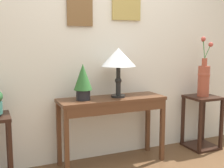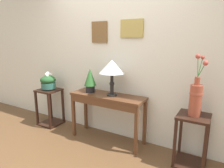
# 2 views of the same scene
# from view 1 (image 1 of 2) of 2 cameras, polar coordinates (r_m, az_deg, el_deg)

# --- Properties ---
(back_wall_with_art) EXTENTS (9.00, 0.13, 2.80)m
(back_wall_with_art) POSITION_cam_1_polar(r_m,az_deg,el_deg) (3.37, -1.72, 9.10)
(back_wall_with_art) COLOR silver
(back_wall_with_art) RESTS_ON ground
(console_table) EXTENTS (1.18, 0.39, 0.75)m
(console_table) POSITION_cam_1_polar(r_m,az_deg,el_deg) (3.16, 0.12, -4.78)
(console_table) COLOR #56331E
(console_table) RESTS_ON ground
(table_lamp) EXTENTS (0.38, 0.38, 0.54)m
(table_lamp) POSITION_cam_1_polar(r_m,az_deg,el_deg) (3.14, 1.26, 4.97)
(table_lamp) COLOR black
(table_lamp) RESTS_ON console_table
(potted_plant_on_console) EXTENTS (0.19, 0.19, 0.38)m
(potted_plant_on_console) POSITION_cam_1_polar(r_m,az_deg,el_deg) (3.02, -5.75, 0.73)
(potted_plant_on_console) COLOR black
(potted_plant_on_console) RESTS_ON console_table
(pedestal_stand_right) EXTENTS (0.38, 0.38, 0.68)m
(pedestal_stand_right) POSITION_cam_1_polar(r_m,az_deg,el_deg) (3.90, 17.27, -7.18)
(pedestal_stand_right) COLOR black
(pedestal_stand_right) RESTS_ON ground
(flower_vase_tall_right) EXTENTS (0.17, 0.17, 0.74)m
(flower_vase_tall_right) POSITION_cam_1_polar(r_m,az_deg,el_deg) (3.79, 17.66, 1.31)
(flower_vase_tall_right) COLOR #9E4733
(flower_vase_tall_right) RESTS_ON pedestal_stand_right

